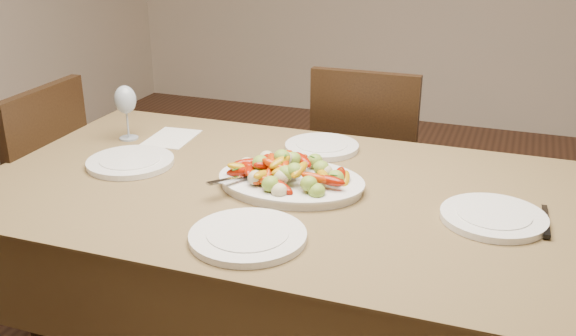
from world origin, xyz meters
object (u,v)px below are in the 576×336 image
(wine_glass, at_px, (126,111))
(dining_table, at_px, (288,298))
(chair_left, at_px, (15,208))
(plate_left, at_px, (131,162))
(serving_platter, at_px, (291,184))
(plate_far, at_px, (322,147))
(plate_near, at_px, (248,237))
(chair_far, at_px, (371,171))
(plate_right, at_px, (493,217))

(wine_glass, bearing_deg, dining_table, -17.00)
(chair_left, bearing_deg, plate_left, 80.10)
(serving_platter, height_order, wine_glass, wine_glass)
(dining_table, height_order, plate_far, plate_far)
(serving_platter, distance_m, plate_far, 0.34)
(dining_table, xyz_separation_m, plate_far, (-0.01, 0.34, 0.39))
(plate_near, bearing_deg, chair_left, 160.44)
(chair_far, bearing_deg, plate_near, 88.07)
(serving_platter, distance_m, wine_glass, 0.72)
(chair_left, relative_size, serving_platter, 2.25)
(wine_glass, bearing_deg, serving_platter, -16.42)
(dining_table, bearing_deg, plate_near, -86.68)
(chair_far, xyz_separation_m, wine_glass, (-0.72, -0.69, 0.39))
(chair_left, distance_m, wine_glass, 0.60)
(plate_far, xyz_separation_m, wine_glass, (-0.67, -0.13, 0.09))
(chair_left, height_order, serving_platter, chair_left)
(dining_table, bearing_deg, chair_left, 176.37)
(dining_table, height_order, plate_left, plate_left)
(chair_far, bearing_deg, serving_platter, 86.82)
(dining_table, distance_m, wine_glass, 0.86)
(chair_far, height_order, plate_left, chair_far)
(plate_right, bearing_deg, plate_far, 148.57)
(dining_table, height_order, plate_right, plate_right)
(plate_right, xyz_separation_m, plate_near, (-0.56, -0.32, 0.00))
(dining_table, height_order, wine_glass, wine_glass)
(chair_far, height_order, plate_near, chair_far)
(plate_near, distance_m, wine_glass, 0.89)
(chair_far, bearing_deg, plate_right, 119.55)
(chair_left, bearing_deg, serving_platter, 84.20)
(dining_table, bearing_deg, wine_glass, 163.00)
(plate_right, bearing_deg, plate_left, 179.62)
(dining_table, relative_size, plate_right, 6.74)
(dining_table, relative_size, plate_near, 6.34)
(serving_platter, relative_size, wine_glass, 2.06)
(chair_left, relative_size, plate_left, 3.47)
(plate_left, xyz_separation_m, plate_right, (1.11, -0.01, 0.00))
(wine_glass, bearing_deg, chair_far, 43.59)
(chair_far, relative_size, plate_far, 3.82)
(chair_far, distance_m, plate_near, 1.26)
(chair_far, relative_size, wine_glass, 4.64)
(chair_far, xyz_separation_m, serving_platter, (-0.04, -0.89, 0.30))
(dining_table, distance_m, serving_platter, 0.39)
(dining_table, height_order, plate_near, plate_near)
(chair_left, bearing_deg, wine_glass, 104.75)
(plate_left, height_order, plate_far, same)
(plate_left, xyz_separation_m, plate_far, (0.53, 0.35, 0.00))
(serving_platter, bearing_deg, dining_table, -140.96)
(plate_left, bearing_deg, serving_platter, 1.17)
(dining_table, height_order, chair_far, chair_far)
(plate_right, height_order, wine_glass, wine_glass)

